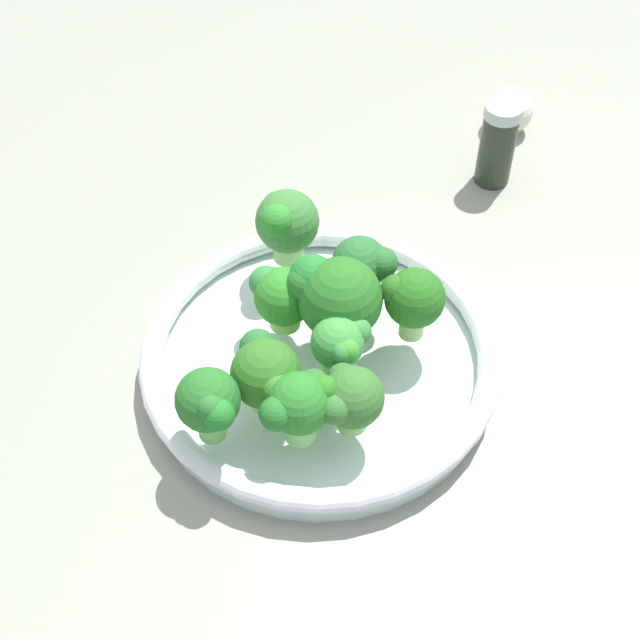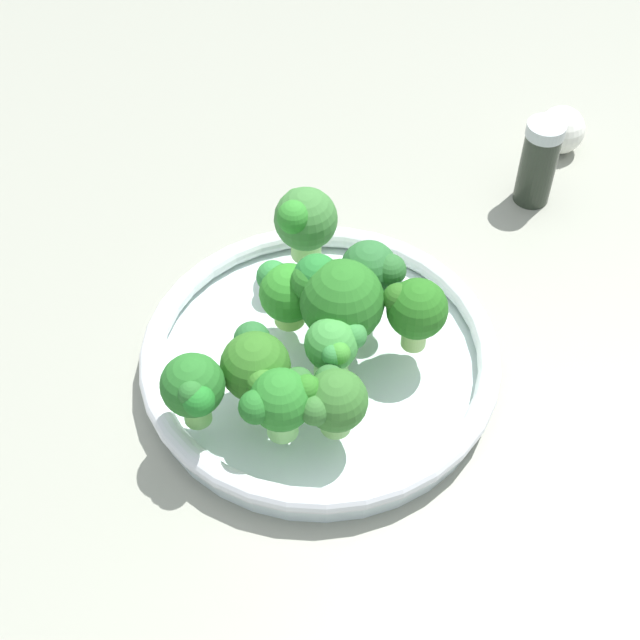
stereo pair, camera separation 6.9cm
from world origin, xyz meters
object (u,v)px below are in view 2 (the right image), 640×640
Objects in this scene: broccoli_floret_0 at (334,348)px; broccoli_floret_4 at (255,366)px; bowl at (320,358)px; broccoli_floret_2 at (334,401)px; pepper_shaker at (538,162)px; broccoli_floret_7 at (336,297)px; broccoli_floret_3 at (370,273)px; broccoli_floret_6 at (193,389)px; broccoli_floret_9 at (413,309)px; broccoli_floret_1 at (308,220)px; broccoli_floret_5 at (285,293)px; garlic_bulb at (561,130)px; broccoli_floret_8 at (282,400)px.

broccoli_floret_0 is 5.96cm from broccoli_floret_4.
broccoli_floret_4 reaches higher than bowl.
broccoli_floret_2 is 0.64× the size of pepper_shaker.
broccoli_floret_7 is at bearing -40.92° from bowl.
broccoli_floret_3 and broccoli_floret_6 have the same top height.
broccoli_floret_6 is at bearing 124.83° from broccoli_floret_9.
broccoli_floret_0 is at bearing 167.56° from broccoli_floret_3.
broccoli_floret_6 is (-3.22, 3.75, 0.64)cm from broccoli_floret_4.
broccoli_floret_1 is at bearing 49.00° from broccoli_floret_9.
broccoli_floret_6 is at bearing 143.82° from pepper_shaker.
bowl is at bearing 145.71° from pepper_shaker.
broccoli_floret_4 is at bearing 115.49° from broccoli_floret_0.
broccoli_floret_6 reaches higher than broccoli_floret_0.
broccoli_floret_0 is 0.66× the size of pepper_shaker.
broccoli_floret_1 is 1.24× the size of broccoli_floret_2.
broccoli_floret_5 is 38.18cm from garlic_bulb.
broccoli_floret_2 reaches higher than bowl.
broccoli_floret_6 is (-10.97, 4.43, 0.86)cm from broccoli_floret_5.
broccoli_floret_5 is 10.92cm from broccoli_floret_8.
broccoli_floret_6 is 1.32× the size of garlic_bulb.
broccoli_floret_9 is (6.93, -10.85, 0.70)cm from broccoli_floret_4.
broccoli_floret_3 is at bearing -68.86° from broccoli_floret_5.
broccoli_floret_1 is (9.84, 2.70, 5.78)cm from bowl.
broccoli_floret_4 is 7.78cm from broccoli_floret_5.
broccoli_floret_4 is 3.97cm from broccoli_floret_8.
broccoli_floret_1 is 1.24× the size of broccoli_floret_5.
broccoli_floret_9 is at bearing -131.00° from broccoli_floret_1.
broccoli_floret_1 is at bearing -3.55° from broccoli_floret_5.
broccoli_floret_1 is 18.10cm from broccoli_floret_2.
garlic_bulb is 8.88cm from pepper_shaker.
broccoli_floret_3 is at bearing -130.96° from broccoli_floret_1.
pepper_shaker is at bearing -33.92° from broccoli_floret_7.
broccoli_floret_3 is at bearing 150.23° from garlic_bulb.
broccoli_floret_2 is at bearing 157.11° from garlic_bulb.
garlic_bulb is (23.00, -22.00, -5.07)cm from broccoli_floret_1.
pepper_shaker is at bearing -34.29° from broccoli_floret_3.
broccoli_floret_4 is 12.89cm from broccoli_floret_9.
garlic_bulb is (28.13, -16.09, -4.86)cm from broccoli_floret_3.
broccoli_floret_2 is at bearing -108.51° from broccoli_floret_4.
broccoli_floret_6 reaches higher than broccoli_floret_8.
broccoli_floret_5 is 11.87cm from broccoli_floret_6.
broccoli_floret_5 is (9.80, 5.42, -0.10)cm from broccoli_floret_2.
broccoli_floret_2 is at bearing -171.03° from broccoli_floret_0.
bowl is 12.88cm from broccoli_floret_6.
broccoli_floret_0 reaches higher than garlic_bulb.
pepper_shaker is at bearing -34.29° from bowl.
broccoli_floret_6 is at bearing 141.18° from broccoli_floret_3.
broccoli_floret_8 reaches higher than broccoli_floret_2.
garlic_bulb is (40.39, -17.05, -4.17)cm from broccoli_floret_2.
broccoli_floret_5 is at bearing 85.36° from broccoli_floret_9.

